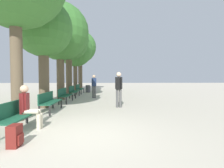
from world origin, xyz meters
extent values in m
plane|color=beige|center=(0.00, 0.00, 0.00)|extent=(80.00, 80.00, 0.00)
cube|color=#195138|center=(-1.69, 0.37, 0.43)|extent=(0.49, 1.80, 0.04)
cube|color=#195138|center=(-1.92, 0.37, 0.64)|extent=(0.04, 1.80, 0.39)
cube|color=black|center=(-1.49, -0.48, 0.20)|extent=(0.06, 0.06, 0.41)
cube|color=black|center=(-1.49, 1.23, 0.20)|extent=(0.06, 0.06, 0.41)
cube|color=black|center=(-1.89, 1.23, 0.20)|extent=(0.06, 0.06, 0.41)
cube|color=#195138|center=(-1.69, 3.13, 0.43)|extent=(0.49, 1.80, 0.04)
cube|color=#195138|center=(-1.92, 3.13, 0.64)|extent=(0.04, 1.80, 0.39)
cube|color=black|center=(-1.49, 2.27, 0.20)|extent=(0.06, 0.06, 0.41)
cube|color=black|center=(-1.49, 3.98, 0.20)|extent=(0.06, 0.06, 0.41)
cube|color=black|center=(-1.89, 2.27, 0.20)|extent=(0.06, 0.06, 0.41)
cube|color=black|center=(-1.89, 3.98, 0.20)|extent=(0.06, 0.06, 0.41)
cube|color=#195138|center=(-1.69, 5.88, 0.43)|extent=(0.49, 1.80, 0.04)
cube|color=#195138|center=(-1.92, 5.88, 0.64)|extent=(0.04, 1.80, 0.39)
cube|color=black|center=(-1.49, 5.02, 0.20)|extent=(0.06, 0.06, 0.41)
cube|color=black|center=(-1.49, 6.74, 0.20)|extent=(0.06, 0.06, 0.41)
cube|color=black|center=(-1.89, 5.02, 0.20)|extent=(0.06, 0.06, 0.41)
cube|color=black|center=(-1.89, 6.74, 0.20)|extent=(0.06, 0.06, 0.41)
cube|color=#195138|center=(-1.69, 8.63, 0.43)|extent=(0.49, 1.80, 0.04)
cube|color=#195138|center=(-1.92, 8.63, 0.64)|extent=(0.04, 1.80, 0.39)
cube|color=black|center=(-1.49, 7.78, 0.20)|extent=(0.06, 0.06, 0.41)
cube|color=black|center=(-1.49, 9.49, 0.20)|extent=(0.06, 0.06, 0.41)
cube|color=black|center=(-1.89, 7.78, 0.20)|extent=(0.06, 0.06, 0.41)
cube|color=black|center=(-1.89, 9.49, 0.20)|extent=(0.06, 0.06, 0.41)
cube|color=#195138|center=(-1.69, 11.39, 0.43)|extent=(0.49, 1.80, 0.04)
cube|color=#195138|center=(-1.92, 11.39, 0.64)|extent=(0.04, 1.80, 0.39)
cube|color=black|center=(-1.49, 10.53, 0.20)|extent=(0.06, 0.06, 0.41)
cube|color=black|center=(-1.49, 12.24, 0.20)|extent=(0.06, 0.06, 0.41)
cube|color=black|center=(-1.89, 10.53, 0.20)|extent=(0.06, 0.06, 0.41)
cube|color=black|center=(-1.89, 12.24, 0.20)|extent=(0.06, 0.06, 0.41)
cylinder|color=brown|center=(-2.36, 1.59, 1.99)|extent=(0.39, 0.39, 3.97)
cylinder|color=brown|center=(-2.36, 4.17, 1.57)|extent=(0.49, 0.49, 3.14)
sphere|color=#38702D|center=(-2.36, 4.17, 3.91)|extent=(2.81, 2.81, 2.81)
cylinder|color=brown|center=(-2.36, 7.25, 1.74)|extent=(0.51, 0.51, 3.48)
sphere|color=#38702D|center=(-2.36, 7.25, 4.51)|extent=(3.77, 3.77, 3.77)
cylinder|color=brown|center=(-2.36, 9.85, 1.81)|extent=(0.51, 0.51, 3.61)
sphere|color=#38702D|center=(-2.36, 9.85, 4.52)|extent=(3.28, 3.28, 3.28)
cylinder|color=brown|center=(-2.36, 12.71, 1.64)|extent=(0.41, 0.41, 3.28)
sphere|color=#38702D|center=(-2.36, 12.71, 4.20)|extent=(3.36, 3.36, 3.36)
cylinder|color=brown|center=(-2.36, 15.88, 1.98)|extent=(0.48, 0.48, 3.96)
sphere|color=#38702D|center=(-2.36, 15.88, 4.98)|extent=(3.69, 3.69, 3.69)
cylinder|color=beige|center=(-1.45, 0.53, 0.51)|extent=(0.42, 0.12, 0.12)
cylinder|color=beige|center=(-1.24, 0.53, 0.22)|extent=(0.12, 0.12, 0.45)
cylinder|color=beige|center=(-1.45, 0.68, 0.51)|extent=(0.42, 0.12, 0.12)
cylinder|color=beige|center=(-1.24, 0.68, 0.22)|extent=(0.12, 0.12, 0.45)
cube|color=maroon|center=(-1.66, 0.61, 0.75)|extent=(0.19, 0.23, 0.60)
cylinder|color=maroon|center=(-1.66, 0.48, 0.78)|extent=(0.09, 0.09, 0.54)
cylinder|color=maroon|center=(-1.66, 0.73, 0.78)|extent=(0.09, 0.09, 0.54)
sphere|color=tan|center=(-1.66, 0.61, 1.17)|extent=(0.23, 0.23, 0.23)
cube|color=maroon|center=(-1.27, -0.72, 0.24)|extent=(0.22, 0.31, 0.48)
cube|color=maroon|center=(-1.14, -0.72, 0.17)|extent=(0.04, 0.22, 0.21)
cylinder|color=#4C4C4C|center=(-0.27, 8.04, 0.42)|extent=(0.12, 0.12, 0.84)
cylinder|color=#4C4C4C|center=(-0.13, 8.04, 0.42)|extent=(0.12, 0.12, 0.84)
cube|color=navy|center=(-0.20, 8.04, 1.14)|extent=(0.25, 0.23, 0.59)
cylinder|color=navy|center=(-0.32, 8.04, 1.15)|extent=(0.09, 0.09, 0.56)
cylinder|color=navy|center=(-0.07, 8.04, 1.15)|extent=(0.09, 0.09, 0.56)
sphere|color=tan|center=(-0.20, 8.04, 1.55)|extent=(0.23, 0.23, 0.23)
cylinder|color=#4C4C4C|center=(1.24, 4.09, 0.44)|extent=(0.13, 0.13, 0.88)
cylinder|color=#4C4C4C|center=(1.39, 4.09, 0.44)|extent=(0.13, 0.13, 0.88)
cube|color=black|center=(1.31, 4.09, 1.20)|extent=(0.29, 0.31, 0.63)
cylinder|color=black|center=(1.18, 4.09, 1.21)|extent=(0.09, 0.09, 0.60)
cylinder|color=black|center=(1.45, 4.09, 1.21)|extent=(0.09, 0.09, 0.60)
sphere|color=beige|center=(1.31, 4.09, 1.64)|extent=(0.24, 0.24, 0.24)
cylinder|color=#4C4C51|center=(-1.13, 12.68, 0.35)|extent=(0.47, 0.47, 0.70)
camera|label=1|loc=(0.73, -4.50, 1.51)|focal=28.00mm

